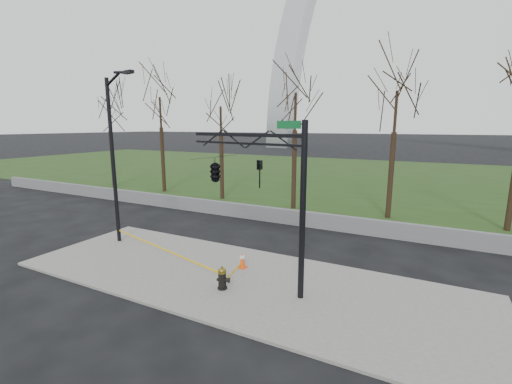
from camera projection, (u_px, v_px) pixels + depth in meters
The scene contains 10 objects.
ground at pixel (237, 280), 13.10m from camera, with size 500.00×500.00×0.00m, color black.
sidewalk at pixel (237, 279), 13.09m from camera, with size 18.00×6.00×0.10m, color slate.
grass_strip at pixel (368, 177), 39.31m from camera, with size 120.00×40.00×0.06m, color #243814.
guardrail at pixel (306, 219), 20.00m from camera, with size 60.00×0.30×0.90m, color #59595B.
tree_row at pixel (393, 148), 20.90m from camera, with size 54.20×4.00×8.89m.
fire_hydrant at pixel (223, 278), 12.12m from camera, with size 0.53×0.35×0.85m.
traffic_cone at pixel (242, 260), 13.97m from camera, with size 0.40×0.40×0.64m.
street_light at pixel (114, 150), 16.26m from camera, with size 2.35×0.76×8.21m.
traffic_signal_mast at pixel (229, 171), 12.84m from camera, with size 5.00×2.54×6.00m.
caution_tape at pixel (175, 253), 14.32m from camera, with size 7.45×2.02×0.44m.
Camera 1 is at (6.22, -10.53, 5.83)m, focal length 24.00 mm.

